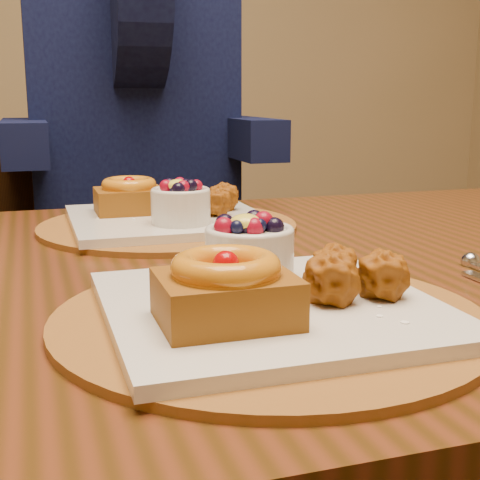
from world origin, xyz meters
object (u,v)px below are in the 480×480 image
place_setting_near (266,295)px  chair_far (87,300)px  dining_table (207,325)px  place_setting_far (167,215)px  diner (131,75)px

place_setting_near → chair_far: size_ratio=0.44×
dining_table → place_setting_far: bearing=90.6°
diner → chair_far: bearing=-162.3°
chair_far → place_setting_far: bearing=-104.4°
place_setting_near → place_setting_far: bearing=90.0°
chair_far → diner: size_ratio=0.93×
place_setting_far → place_setting_near: bearing=-90.0°
place_setting_near → place_setting_far: place_setting_near is taller
dining_table → diner: (0.04, 0.84, 0.32)m
place_setting_near → chair_far: bearing=94.5°
chair_far → diner: (0.13, 0.04, 0.51)m
dining_table → chair_far: bearing=95.8°
dining_table → diner: size_ratio=1.72×
place_setting_near → place_setting_far: 0.43m
place_setting_far → chair_far: size_ratio=0.44×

